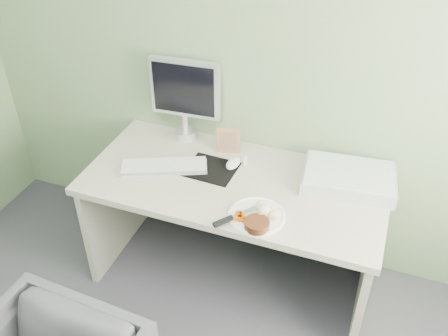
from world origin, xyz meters
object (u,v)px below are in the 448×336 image
(desk, at_px, (234,207))
(plate, at_px, (257,216))
(monitor, at_px, (185,95))
(scanner, at_px, (349,179))

(desk, height_order, plate, plate)
(desk, distance_m, plate, 0.36)
(plate, distance_m, monitor, 0.86)
(monitor, bearing_deg, desk, -41.12)
(plate, distance_m, scanner, 0.56)
(desk, relative_size, plate, 5.76)
(monitor, bearing_deg, plate, -45.88)
(plate, relative_size, monitor, 0.57)
(desk, relative_size, scanner, 3.38)
(scanner, xyz_separation_m, monitor, (-0.98, 0.14, 0.24))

